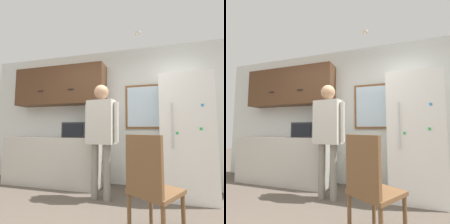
% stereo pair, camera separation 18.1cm
% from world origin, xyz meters
% --- Properties ---
extents(back_wall, '(6.00, 0.06, 2.70)m').
position_xyz_m(back_wall, '(0.00, 2.01, 1.35)').
color(back_wall, silver).
rests_on(back_wall, ground_plane).
extents(counter, '(1.97, 0.58, 0.91)m').
position_xyz_m(counter, '(-1.21, 1.69, 0.45)').
color(counter, '#BCB7AD').
rests_on(counter, ground_plane).
extents(upper_cabinets, '(1.97, 0.37, 0.80)m').
position_xyz_m(upper_cabinets, '(-1.21, 1.81, 1.97)').
color(upper_cabinets, '#51331E').
extents(microwave, '(0.55, 0.38, 0.28)m').
position_xyz_m(microwave, '(-0.67, 1.64, 1.05)').
color(microwave, '#232326').
rests_on(microwave, counter).
extents(person, '(0.58, 0.28, 1.77)m').
position_xyz_m(person, '(-0.09, 1.19, 1.09)').
color(person, gray).
rests_on(person, ground_plane).
extents(refrigerator, '(0.79, 0.71, 1.93)m').
position_xyz_m(refrigerator, '(1.20, 1.63, 0.97)').
color(refrigerator, white).
rests_on(refrigerator, ground_plane).
extents(chair, '(0.59, 0.59, 1.01)m').
position_xyz_m(chair, '(0.69, 0.31, 0.55)').
color(chair, brown).
rests_on(chair, ground_plane).
extents(window, '(0.73, 0.05, 0.86)m').
position_xyz_m(window, '(0.54, 1.97, 1.50)').
color(window, brown).
extents(ceiling_light, '(0.11, 0.11, 0.01)m').
position_xyz_m(ceiling_light, '(0.50, 1.37, 2.68)').
color(ceiling_light, white).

